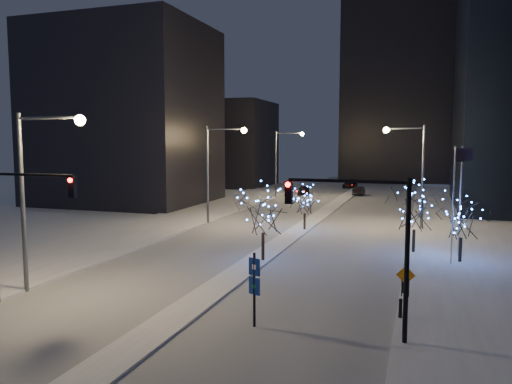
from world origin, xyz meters
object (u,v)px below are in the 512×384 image
at_px(holiday_tree_median_far, 305,201).
at_px(traffic_signal_west, 17,214).
at_px(street_lamp_east, 413,163).
at_px(holiday_tree_median_near, 263,210).
at_px(holiday_tree_plaza_far, 415,209).
at_px(car_far, 350,184).
at_px(wayfinding_sign, 254,282).
at_px(traffic_signal_east, 369,231).
at_px(construction_sign, 406,278).
at_px(holiday_tree_plaza_near, 461,219).
at_px(street_lamp_w_mid, 217,161).
at_px(car_near, 303,190).
at_px(car_mid, 359,191).
at_px(street_lamp_w_far, 283,155).
at_px(street_lamp_w_near, 37,177).

bearing_deg(holiday_tree_median_far, traffic_signal_west, -109.06).
distance_m(street_lamp_east, holiday_tree_median_near, 19.76).
relative_size(holiday_tree_median_far, holiday_tree_plaza_far, 0.75).
xyz_separation_m(street_lamp_east, car_far, (-11.64, 41.56, -5.72)).
bearing_deg(traffic_signal_west, wayfinding_sign, 4.64).
distance_m(holiday_tree_median_near, wayfinding_sign, 12.52).
height_order(traffic_signal_east, holiday_tree_median_near, traffic_signal_east).
xyz_separation_m(traffic_signal_east, construction_sign, (1.36, 6.43, -3.60)).
relative_size(traffic_signal_east, construction_sign, 4.17).
height_order(traffic_signal_east, wayfinding_sign, traffic_signal_east).
bearing_deg(holiday_tree_plaza_near, holiday_tree_median_near, -163.57).
bearing_deg(construction_sign, wayfinding_sign, -135.85).
distance_m(street_lamp_w_mid, traffic_signal_west, 27.06).
bearing_deg(construction_sign, holiday_tree_plaza_near, 69.43).
distance_m(street_lamp_east, car_far, 43.53).
height_order(street_lamp_w_mid, car_near, street_lamp_w_mid).
bearing_deg(car_near, car_mid, 4.44).
height_order(street_lamp_w_far, traffic_signal_west, street_lamp_w_far).
distance_m(street_lamp_w_near, holiday_tree_median_far, 25.92).
bearing_deg(construction_sign, traffic_signal_west, -159.43).
bearing_deg(holiday_tree_median_far, street_lamp_w_far, 109.86).
distance_m(wayfinding_sign, construction_sign, 9.11).
height_order(car_near, holiday_tree_plaza_near, holiday_tree_plaza_near).
height_order(street_lamp_east, holiday_tree_plaza_far, street_lamp_east).
distance_m(street_lamp_w_mid, holiday_tree_median_far, 10.17).
height_order(traffic_signal_west, traffic_signal_east, same).
bearing_deg(street_lamp_w_far, holiday_tree_median_far, -70.14).
relative_size(street_lamp_w_far, holiday_tree_plaza_near, 2.23).
height_order(car_near, car_mid, car_near).
height_order(car_far, construction_sign, construction_sign).
relative_size(car_near, holiday_tree_plaza_far, 0.75).
xyz_separation_m(street_lamp_east, construction_sign, (0.22, -22.57, -5.29)).
bearing_deg(car_near, street_lamp_w_near, -99.33).
xyz_separation_m(street_lamp_w_near, holiday_tree_median_far, (9.44, 23.87, -3.60)).
bearing_deg(construction_sign, car_mid, 98.54).
relative_size(street_lamp_east, holiday_tree_plaza_near, 2.23).
bearing_deg(holiday_tree_plaza_near, holiday_tree_median_far, 145.36).
bearing_deg(traffic_signal_west, construction_sign, 21.64).
bearing_deg(street_lamp_w_near, street_lamp_east, 55.81).
xyz_separation_m(car_far, holiday_tree_plaza_far, (12.06, -52.56, 2.71)).
distance_m(street_lamp_w_near, street_lamp_east, 33.85).
bearing_deg(construction_sign, holiday_tree_plaza_far, 87.94).
distance_m(traffic_signal_east, holiday_tree_plaza_far, 18.12).
xyz_separation_m(street_lamp_w_far, car_far, (7.38, 19.56, -5.77)).
relative_size(traffic_signal_west, traffic_signal_east, 1.00).
bearing_deg(street_lamp_w_near, holiday_tree_median_far, 68.43).
bearing_deg(wayfinding_sign, traffic_signal_west, -152.29).
xyz_separation_m(holiday_tree_median_near, wayfinding_sign, (3.42, -11.94, -1.58)).
bearing_deg(street_lamp_east, traffic_signal_west, -121.69).
relative_size(street_lamp_w_mid, traffic_signal_west, 1.43).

